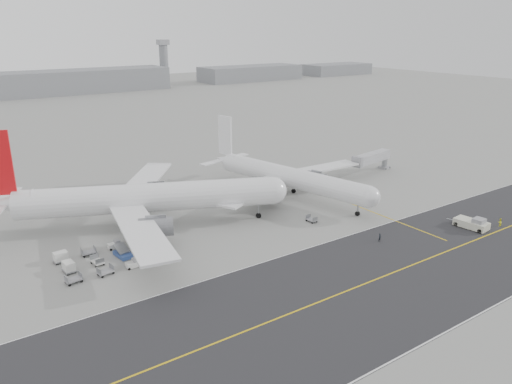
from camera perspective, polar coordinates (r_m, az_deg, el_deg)
ground at (r=93.53m, az=2.52°, el=-6.77°), size 700.00×700.00×0.00m
taxiway at (r=84.83m, az=12.76°, el=-10.03°), size 220.00×59.00×0.03m
horizon_buildings at (r=339.55m, az=-20.91°, el=10.48°), size 520.00×28.00×28.00m
control_tower at (r=365.89m, az=-10.48°, el=14.41°), size 7.00×7.00×31.25m
airliner_a at (r=105.33m, az=-12.92°, el=-0.70°), size 58.22×56.86×21.29m
airliner_b at (r=121.70m, az=3.59°, el=1.77°), size 48.53×49.59×17.35m
pushback_tug at (r=112.55m, az=23.48°, el=-3.32°), size 3.90×8.85×2.50m
jet_bridge at (r=145.37m, az=13.13°, el=3.74°), size 16.08×5.41×6.00m
gse_cluster at (r=93.56m, az=-16.40°, el=-7.55°), size 23.29×18.24×2.00m
stray_dolly at (r=107.58m, az=6.36°, el=-3.40°), size 1.58×2.41×1.43m
ground_crew_a at (r=100.03m, az=13.96°, el=-5.07°), size 0.64×0.45×1.67m
ground_crew_b at (r=116.12m, az=26.09°, el=-3.13°), size 0.95×0.80×1.74m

